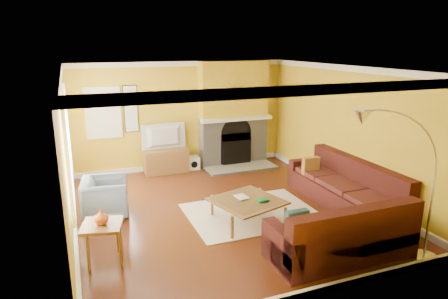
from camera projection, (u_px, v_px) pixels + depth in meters
name	position (u px, v px, depth m)	size (l,w,h in m)	color
floor	(224.00, 210.00, 7.76)	(5.50, 6.00, 0.02)	#602B14
ceiling	(224.00, 68.00, 7.06)	(5.50, 6.00, 0.02)	white
wall_back	(181.00, 116.00, 10.12)	(5.50, 0.02, 2.70)	gold
wall_front	(316.00, 200.00, 4.70)	(5.50, 0.02, 2.70)	gold
wall_left	(65.00, 157.00, 6.45)	(0.02, 6.00, 2.70)	gold
wall_right	(346.00, 131.00, 8.37)	(0.02, 6.00, 2.70)	gold
baseboard	(224.00, 207.00, 7.75)	(5.50, 6.00, 0.12)	white
crown_molding	(224.00, 72.00, 7.08)	(5.50, 6.00, 0.12)	white
window_left_near	(66.00, 132.00, 7.59)	(0.06, 1.22, 1.72)	white
window_left_far	(67.00, 158.00, 5.88)	(0.06, 1.22, 1.72)	white
window_back	(103.00, 113.00, 9.36)	(0.82, 0.06, 1.22)	white
wall_art	(131.00, 109.00, 9.59)	(0.34, 0.04, 1.14)	white
fireplace	(233.00, 114.00, 10.40)	(1.80, 0.40, 2.70)	gray
mantel	(237.00, 119.00, 10.21)	(1.92, 0.22, 0.08)	white
hearth	(241.00, 168.00, 10.25)	(1.80, 0.70, 0.06)	gray
sunburst	(237.00, 92.00, 10.04)	(0.70, 0.04, 0.70)	olive
rug	(252.00, 213.00, 7.59)	(2.40, 1.80, 0.02)	beige
sectional_sofa	(312.00, 196.00, 7.23)	(2.84, 3.45, 0.90)	#471916
coffee_table	(247.00, 211.00, 7.17)	(1.10, 1.10, 0.43)	white
media_console	(166.00, 161.00, 9.95)	(1.07, 0.48, 0.59)	olive
tv	(165.00, 137.00, 9.79)	(1.10, 0.15, 0.64)	black
subwoofer	(193.00, 163.00, 10.23)	(0.32, 0.32, 0.32)	white
armchair	(105.00, 197.00, 7.39)	(0.80, 0.82, 0.75)	slate
side_table	(103.00, 243.00, 5.83)	(0.56, 0.56, 0.62)	olive
vase	(101.00, 217.00, 5.72)	(0.21, 0.21, 0.22)	#D8591E
book	(236.00, 198.00, 7.15)	(0.20, 0.27, 0.03)	white
arc_lamp	(399.00, 192.00, 5.46)	(1.46, 0.36, 2.33)	silver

